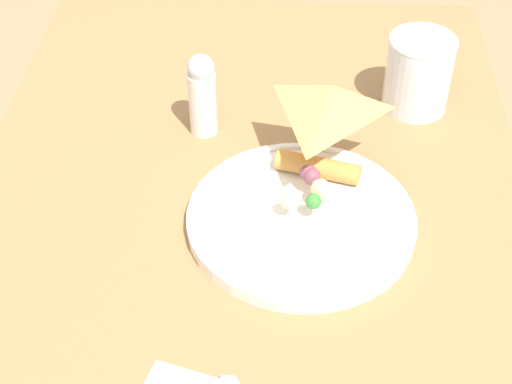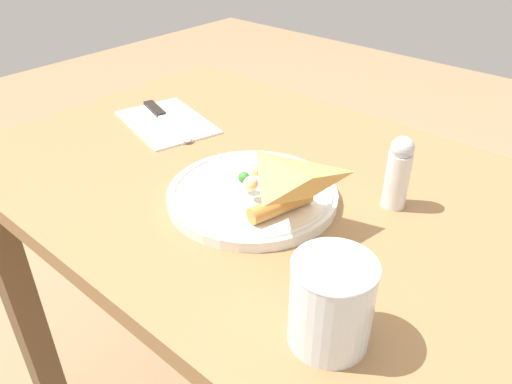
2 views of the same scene
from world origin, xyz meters
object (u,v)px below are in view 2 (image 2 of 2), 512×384
Objects in this scene: milk_glass at (331,303)px; butter_knife at (164,118)px; dining_table at (274,246)px; napkin_folded at (167,122)px; salt_shaker at (398,172)px; plate_pizza at (254,193)px.

butter_knife is (-0.55, 0.24, -0.04)m from milk_glass.
napkin_folded is (-0.30, 0.03, 0.13)m from dining_table.
salt_shaker is at bearing 104.46° from milk_glass.
salt_shaker is (0.47, 0.03, 0.05)m from napkin_folded.
dining_table is 4.96× the size of butter_knife.
butter_knife is at bearing 161.95° from napkin_folded.
plate_pizza is 2.29× the size of salt_shaker.
dining_table is 4.04× the size of plate_pizza.
milk_glass is 0.60m from butter_knife.
milk_glass reaches higher than dining_table.
plate_pizza is 0.27m from milk_glass.
salt_shaker is at bearing 3.88° from napkin_folded.
plate_pizza reaches higher than napkin_folded.
salt_shaker is at bearing 38.12° from plate_pizza.
napkin_folded is at bearing 174.16° from dining_table.
plate_pizza reaches higher than dining_table.
butter_knife is 1.86× the size of salt_shaker.
dining_table is 0.36m from milk_glass.
dining_table is at bearing 98.12° from plate_pizza.
milk_glass reaches higher than butter_knife.
milk_glass is at bearing -5.61° from butter_knife.
milk_glass is 0.43× the size of napkin_folded.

